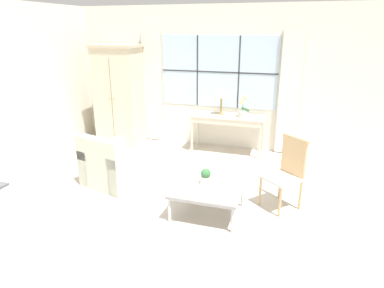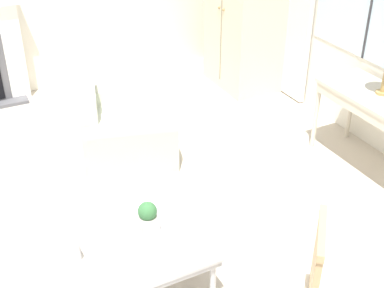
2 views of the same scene
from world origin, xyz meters
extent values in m
plane|color=#BCB2A3|center=(0.00, 0.00, 0.00)|extent=(14.00, 14.00, 0.00)
cube|color=beige|center=(-2.03, 2.63, 1.00)|extent=(0.89, 0.64, 2.00)
cube|color=gray|center=(-2.03, 2.31, 0.96)|extent=(0.01, 0.01, 1.68)
sphere|color=#997F4C|center=(-2.08, 2.30, 1.00)|extent=(0.03, 0.03, 0.03)
sphere|color=#997F4C|center=(-1.98, 2.30, 1.00)|extent=(0.03, 0.03, 0.03)
cylinder|color=beige|center=(-0.37, 2.45, 0.36)|extent=(0.04, 0.04, 0.72)
cylinder|color=beige|center=(-0.37, 2.90, 0.36)|extent=(0.04, 0.04, 0.72)
cylinder|color=#9E7F47|center=(0.15, 2.72, 0.76)|extent=(0.11, 0.11, 0.02)
cube|color=beige|center=(-1.07, 0.74, 0.22)|extent=(1.03, 1.05, 0.45)
cube|color=beige|center=(-1.16, 0.40, 0.64)|extent=(0.85, 0.37, 0.38)
cube|color=beige|center=(-1.37, 0.82, 0.29)|extent=(0.42, 0.89, 0.59)
cube|color=beige|center=(-0.76, 0.65, 0.29)|extent=(0.42, 0.89, 0.59)
cube|color=tan|center=(1.61, 0.85, 0.70)|extent=(0.33, 0.29, 0.49)
cube|color=tan|center=(1.61, 0.85, 0.97)|extent=(0.35, 0.31, 0.05)
cube|color=#BCBCC1|center=(0.57, 0.21, 0.39)|extent=(0.91, 0.79, 0.03)
cube|color=#A0A0A4|center=(0.57, 0.21, 0.36)|extent=(0.90, 0.77, 0.04)
cylinder|color=#BCBCC1|center=(0.17, -0.13, 0.19)|extent=(0.04, 0.04, 0.38)
cylinder|color=#BCBCC1|center=(0.17, 0.56, 0.19)|extent=(0.04, 0.04, 0.38)
cylinder|color=#BCBCC1|center=(0.98, 0.56, 0.19)|extent=(0.04, 0.04, 0.38)
cube|color=#BCB7AD|center=(0.52, 0.29, 0.45)|extent=(0.13, 0.13, 0.10)
sphere|color=#336638|center=(0.52, 0.29, 0.55)|extent=(0.13, 0.13, 0.13)
cylinder|color=silver|center=(0.87, 0.27, 0.41)|extent=(0.11, 0.11, 0.01)
cylinder|color=white|center=(0.87, 0.27, 0.46)|extent=(0.08, 0.08, 0.09)
cylinder|color=black|center=(0.87, 0.27, 0.51)|extent=(0.00, 0.00, 0.01)
camera|label=1|loc=(1.62, -3.71, 2.37)|focal=32.00mm
camera|label=2|loc=(3.24, -0.74, 2.80)|focal=50.00mm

